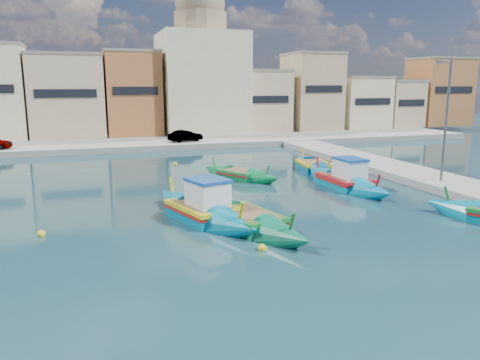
{
  "coord_description": "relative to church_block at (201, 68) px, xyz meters",
  "views": [
    {
      "loc": [
        -3.75,
        -17.81,
        6.57
      ],
      "look_at": [
        4.0,
        6.0,
        1.4
      ],
      "focal_mm": 35.0,
      "sensor_mm": 36.0,
      "label": 1
    }
  ],
  "objects": [
    {
      "name": "luzzu_green",
      "position": [
        -3.8,
        -27.12,
        -8.17
      ],
      "size": [
        5.13,
        6.99,
        2.22
      ],
      "color": "#0B753B",
      "rests_on": "ground"
    },
    {
      "name": "north_townhouses",
      "position": [
        -3.32,
        -0.64,
        -3.41
      ],
      "size": [
        83.2,
        7.87,
        10.19
      ],
      "color": "#C6AD89",
      "rests_on": "ground"
    },
    {
      "name": "luzzu_blue_south",
      "position": [
        -6.93,
        -38.01,
        -8.13
      ],
      "size": [
        4.26,
        9.31,
        2.62
      ],
      "color": "#0A6F4A",
      "rests_on": "ground"
    },
    {
      "name": "luzzu_blue_cabin",
      "position": [
        -8.61,
        -36.13,
        -8.01
      ],
      "size": [
        4.87,
        9.4,
        3.24
      ],
      "color": "#007DA0",
      "rests_on": "ground"
    },
    {
      "name": "luzzu_turquoise_cabin",
      "position": [
        1.79,
        -31.88,
        -8.04
      ],
      "size": [
        2.51,
        9.63,
        3.07
      ],
      "color": "#007EA4",
      "rests_on": "ground"
    },
    {
      "name": "north_quay",
      "position": [
        -10.0,
        -8.0,
        -8.11
      ],
      "size": [
        80.0,
        8.0,
        0.6
      ],
      "primitive_type": "cube",
      "color": "gray",
      "rests_on": "ground"
    },
    {
      "name": "ground",
      "position": [
        -10.0,
        -40.0,
        -8.41
      ],
      "size": [
        160.0,
        160.0,
        0.0
      ],
      "primitive_type": "plane",
      "color": "#14313E",
      "rests_on": "ground"
    },
    {
      "name": "mooring_buoys",
      "position": [
        -8.78,
        -32.9,
        -8.33
      ],
      "size": [
        24.36,
        21.35,
        0.36
      ],
      "color": "yellow",
      "rests_on": "ground"
    },
    {
      "name": "church_block",
      "position": [
        0.0,
        0.0,
        0.0
      ],
      "size": [
        10.0,
        10.0,
        19.1
      ],
      "color": "beige",
      "rests_on": "ground"
    },
    {
      "name": "luzzu_cyan_mid",
      "position": [
        2.61,
        -25.93,
        -8.15
      ],
      "size": [
        3.11,
        8.55,
        2.47
      ],
      "color": "#005999",
      "rests_on": "ground"
    },
    {
      "name": "quay_street_lamp",
      "position": [
        7.44,
        -34.0,
        -4.07
      ],
      "size": [
        1.18,
        0.16,
        8.0
      ],
      "color": "#595B60",
      "rests_on": "ground"
    }
  ]
}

